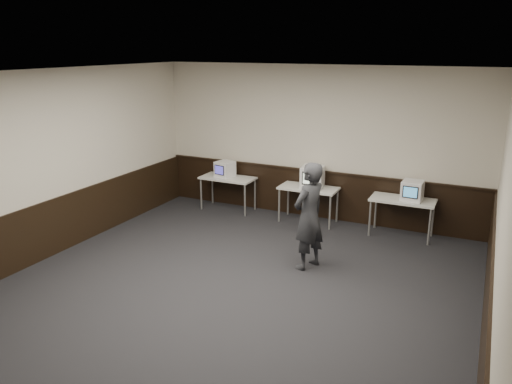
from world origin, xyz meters
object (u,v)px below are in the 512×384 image
Objects in this scene: desk_left at (228,180)px; emac_left at (225,169)px; emac_center at (312,177)px; desk_right at (403,203)px; person at (309,216)px; emac_right at (412,191)px; desk_center at (309,191)px.

emac_left is at bearing -170.58° from desk_left.
emac_center reaches higher than emac_left.
person is at bearing -118.50° from desk_right.
emac_right is at bearing 12.66° from emac_left.
emac_left is at bearing -107.17° from person.
emac_right reaches higher than desk_center.
emac_center is 1.25× the size of emac_right.
person is (-1.30, -2.10, -0.04)m from emac_right.
desk_center is 0.30m from emac_center.
emac_left is at bearing -179.85° from desk_right.
emac_center is at bearing -141.60° from person.
emac_left is (-1.96, -0.01, 0.25)m from desk_center.
person is (0.75, -2.11, 0.22)m from desk_center.
desk_left is 1.00× the size of desk_center.
person reaches higher than desk_left.
emac_center is 2.26m from person.
desk_right is at bearing 0.00° from desk_left.
desk_center and desk_right have the same top height.
desk_left is 0.26m from emac_left.
emac_center reaches higher than emac_right.
desk_right is 2.73× the size of emac_left.
desk_left is at bearing 173.43° from emac_center.
person is at bearing -79.77° from emac_center.
desk_right is at bearing 179.60° from emac_right.
emac_center is 0.29× the size of person.
desk_center is at bearing 180.00° from desk_right.
person reaches higher than desk_center.
desk_right is at bearing 0.00° from desk_center.
desk_left is at bearing 180.00° from desk_center.
desk_center is 0.67× the size of person.
desk_center is (1.90, 0.00, 0.00)m from desk_left.
person is (-1.15, -2.11, 0.22)m from desk_right.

